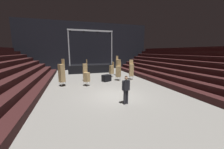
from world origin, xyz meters
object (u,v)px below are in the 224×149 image
object	(u,v)px
man_with_tie	(126,88)
chair_stack_front_right	(118,71)
chair_stack_rear_left	(62,73)
equipment_road_case	(106,78)
chair_stack_mid_right	(118,66)
chair_stack_rear_right	(131,70)
chair_stack_mid_left	(87,77)
chair_stack_mid_centre	(112,69)
chair_stack_front_left	(85,70)
stage_riser	(91,68)

from	to	relation	value
man_with_tie	chair_stack_front_right	world-z (taller)	chair_stack_front_right
chair_stack_rear_left	equipment_road_case	distance (m)	4.51
chair_stack_mid_right	chair_stack_rear_right	bearing A→B (deg)	68.01
chair_stack_mid_left	chair_stack_mid_centre	bearing A→B (deg)	-177.16
chair_stack_mid_left	chair_stack_mid_centre	xyz separation A→B (m)	(3.45, 3.47, 0.08)
chair_stack_front_right	chair_stack_mid_left	xyz separation A→B (m)	(-3.57, -1.32, -0.17)
man_with_tie	chair_stack_front_left	world-z (taller)	chair_stack_front_left
man_with_tie	equipment_road_case	world-z (taller)	man_with_tie
chair_stack_rear_right	chair_stack_mid_right	bearing A→B (deg)	-64.16
chair_stack_mid_left	equipment_road_case	world-z (taller)	chair_stack_mid_left
stage_riser	chair_stack_front_left	bearing A→B (deg)	-103.70
man_with_tie	chair_stack_rear_left	bearing A→B (deg)	-69.38
chair_stack_mid_centre	chair_stack_rear_right	distance (m)	2.71
stage_riser	chair_stack_rear_right	xyz separation A→B (m)	(3.52, -6.85, 0.42)
chair_stack_mid_left	chair_stack_mid_right	bearing A→B (deg)	179.95
chair_stack_front_left	equipment_road_case	world-z (taller)	chair_stack_front_left
man_with_tie	chair_stack_mid_centre	xyz separation A→B (m)	(1.72, 8.50, -0.04)
chair_stack_front_right	chair_stack_rear_right	size ratio (longest dim) A/B	0.92
chair_stack_front_right	chair_stack_rear_left	xyz separation A→B (m)	(-5.70, -0.81, 0.21)
chair_stack_mid_left	man_with_tie	bearing A→B (deg)	66.74
chair_stack_rear_left	chair_stack_rear_right	xyz separation A→B (m)	(7.24, 0.81, -0.13)
chair_stack_rear_left	chair_stack_rear_right	distance (m)	7.28
man_with_tie	chair_stack_rear_left	distance (m)	6.77
chair_stack_front_right	chair_stack_rear_left	world-z (taller)	chair_stack_rear_left
stage_riser	man_with_tie	xyz separation A→B (m)	(0.16, -13.21, 0.29)
stage_riser	chair_stack_rear_right	world-z (taller)	stage_riser
chair_stack_mid_left	chair_stack_rear_left	bearing A→B (deg)	-55.81
chair_stack_mid_right	chair_stack_rear_left	world-z (taller)	chair_stack_mid_right
man_with_tie	chair_stack_mid_centre	world-z (taller)	chair_stack_mid_centre
chair_stack_rear_left	chair_stack_mid_right	bearing A→B (deg)	-95.78
chair_stack_mid_right	chair_stack_rear_right	xyz separation A→B (m)	(0.55, -2.81, -0.17)
chair_stack_front_right	chair_stack_mid_left	size ratio (longest dim) A/B	1.20
chair_stack_front_right	chair_stack_mid_left	distance (m)	3.81
chair_stack_mid_right	equipment_road_case	xyz separation A→B (m)	(-2.34, -2.85, -0.93)
stage_riser	chair_stack_mid_right	bearing A→B (deg)	-53.58
man_with_tie	chair_stack_rear_left	xyz separation A→B (m)	(-3.87, 5.55, 0.25)
chair_stack_rear_right	chair_stack_front_left	bearing A→B (deg)	5.92
man_with_tie	chair_stack_front_right	distance (m)	6.62
man_with_tie	chair_stack_mid_right	world-z (taller)	chair_stack_mid_right
chair_stack_front_left	chair_stack_mid_right	xyz separation A→B (m)	(4.45, 2.03, 0.13)
chair_stack_front_left	equipment_road_case	distance (m)	2.41
stage_riser	equipment_road_case	distance (m)	6.92
chair_stack_front_left	equipment_road_case	bearing A→B (deg)	-114.30
chair_stack_front_left	chair_stack_mid_centre	bearing A→B (deg)	-70.91
chair_stack_front_right	chair_stack_mid_left	world-z (taller)	chair_stack_front_right
stage_riser	chair_stack_rear_left	world-z (taller)	stage_riser
chair_stack_front_right	chair_stack_mid_centre	bearing A→B (deg)	-42.81
chair_stack_front_right	chair_stack_mid_right	world-z (taller)	chair_stack_mid_right
chair_stack_mid_centre	chair_stack_rear_right	world-z (taller)	chair_stack_rear_right
chair_stack_mid_centre	chair_stack_rear_right	bearing A→B (deg)	-153.03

